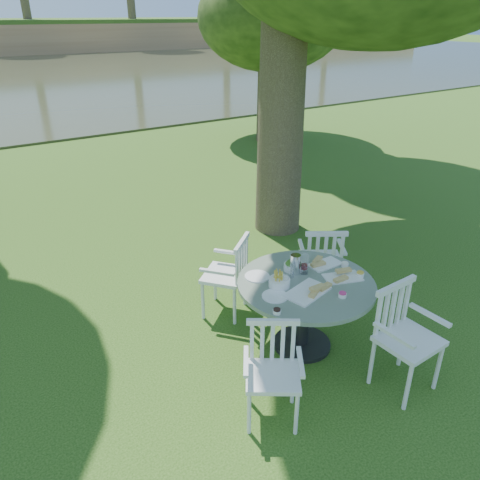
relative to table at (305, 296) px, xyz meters
name	(u,v)px	position (x,y,z in m)	size (l,w,h in m)	color
ground	(250,317)	(-0.16, 0.67, -0.57)	(140.00, 140.00, 0.00)	#1C3D0C
table	(305,296)	(0.00, 0.00, 0.00)	(1.28, 1.28, 0.73)	black
chair_ne	(323,258)	(0.72, 0.54, -0.05)	(0.61, 0.60, 0.89)	white
chair_nw	(232,271)	(-0.27, 0.86, -0.05)	(0.62, 0.61, 0.89)	white
chair_sw	(272,363)	(-0.76, -0.50, -0.09)	(0.56, 0.56, 0.83)	white
chair_se	(401,329)	(0.37, -0.81, -0.02)	(0.49, 0.46, 0.94)	white
tableware	(298,276)	(-0.04, 0.08, 0.20)	(1.11, 0.85, 0.20)	white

